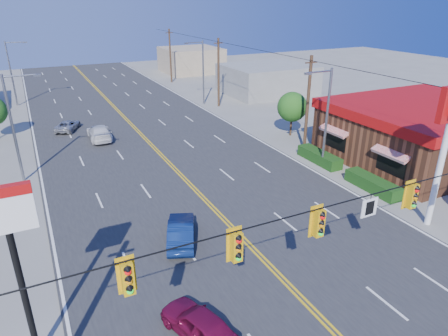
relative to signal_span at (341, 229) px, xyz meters
name	(u,v)px	position (x,y,z in m)	size (l,w,h in m)	color
ground	(329,328)	(0.12, 0.00, -4.89)	(160.00, 160.00, 0.00)	gray
road	(170,164)	(0.12, 20.00, -4.86)	(20.00, 120.00, 0.06)	#2D2D30
signal_span	(341,229)	(0.00, 0.00, 0.00)	(24.32, 0.34, 9.00)	#47301E
kfc	(423,131)	(20.02, 12.00, -2.51)	(16.30, 12.40, 4.70)	brown
pizza_hut_sign	(11,241)	(-10.88, 4.00, 0.30)	(1.90, 0.30, 6.85)	black
streetlight_se	(325,114)	(10.91, 14.00, -0.37)	(2.55, 0.25, 8.00)	gray
streetlight_ne	(202,69)	(10.91, 38.00, -0.37)	(2.55, 0.25, 8.00)	gray
streetlight_sw	(15,123)	(-10.67, 22.00, -0.37)	(2.55, 0.25, 8.00)	gray
streetlight_nw	(12,70)	(-10.67, 48.00, -0.37)	(2.55, 0.25, 8.00)	gray
utility_pole_near	(308,105)	(12.32, 18.00, -0.69)	(0.28, 0.28, 8.40)	#47301E
utility_pole_mid	(219,73)	(12.32, 36.00, -0.69)	(0.28, 0.28, 8.40)	#47301E
utility_pole_far	(170,56)	(12.32, 54.00, -0.69)	(0.28, 0.28, 8.40)	#47301E
tree_kfc_rear	(292,107)	(13.62, 22.00, -1.95)	(2.94, 2.94, 4.41)	#47301E
bld_east_mid	(267,79)	(22.12, 40.00, -2.89)	(12.00, 10.00, 4.00)	gray
bld_east_far	(191,60)	(19.12, 62.00, -2.69)	(10.00, 10.00, 4.40)	tan
car_magenta	(199,325)	(-4.95, 2.00, -4.24)	(1.52, 3.77, 1.28)	maroon
car_blue	(181,232)	(-3.13, 8.82, -4.21)	(1.42, 4.07, 1.34)	#0D2151
car_white	(99,133)	(-3.90, 29.17, -4.19)	(1.96, 4.82, 1.40)	silver
car_silver	(68,126)	(-6.32, 33.62, -4.35)	(1.76, 3.82, 1.06)	#A9AAAF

